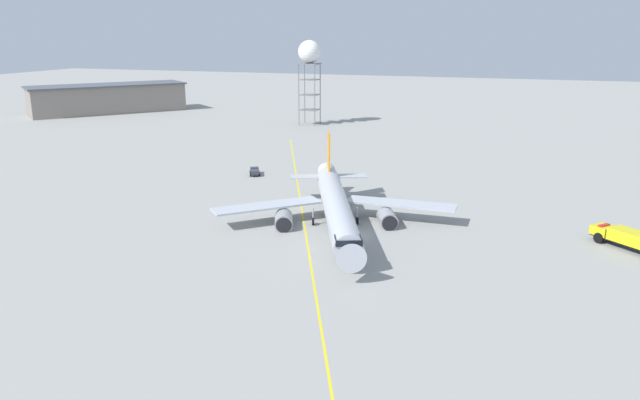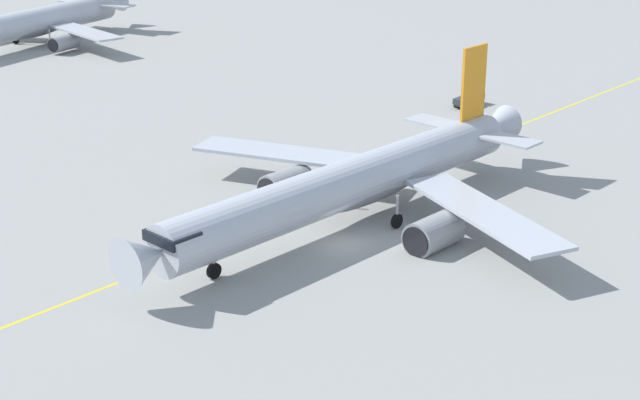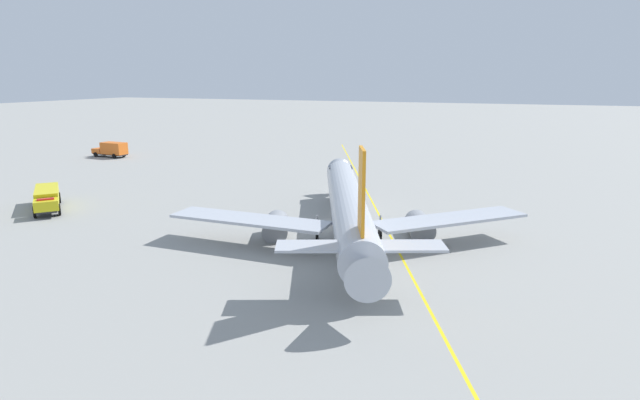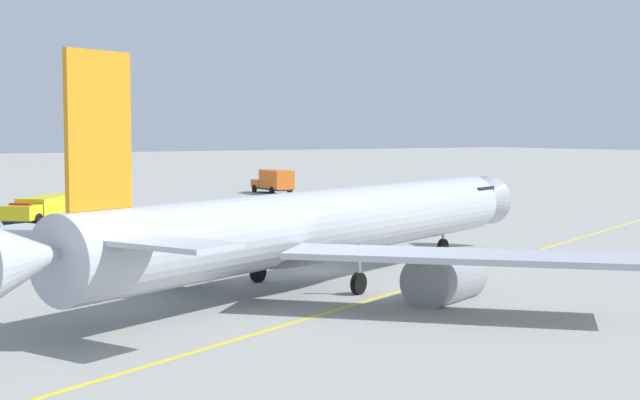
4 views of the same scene
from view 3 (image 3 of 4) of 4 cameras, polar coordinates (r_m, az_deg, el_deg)
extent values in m
plane|color=gray|center=(57.39, 0.64, -2.89)|extent=(600.00, 600.00, 0.00)
cylinder|color=#B2B7C1|center=(53.45, 3.12, -0.54)|extent=(34.32, 16.72, 3.64)
cone|color=#B2B7C1|center=(71.99, 2.21, 3.12)|extent=(4.08, 4.33, 3.46)
cone|color=#B2B7C1|center=(35.00, 5.03, -7.71)|extent=(4.87, 4.37, 3.10)
cube|color=black|center=(69.68, 2.30, 3.45)|extent=(3.39, 3.77, 0.70)
ellipsoid|color=slate|center=(51.99, 3.22, -2.08)|extent=(13.09, 7.84, 2.00)
cube|color=orange|center=(37.14, 4.66, 1.02)|extent=(3.06, 1.42, 6.23)
cube|color=#B2B7C1|center=(38.12, -0.75, -5.17)|extent=(4.50, 6.14, 0.20)
cube|color=#B2B7C1|center=(38.72, 9.75, -5.08)|extent=(4.50, 6.14, 0.20)
cube|color=#B2B7C1|center=(50.77, -7.88, -2.15)|extent=(3.88, 16.15, 0.28)
cube|color=#B2B7C1|center=(52.03, 14.27, -2.06)|extent=(13.90, 14.27, 0.28)
cylinder|color=gray|center=(53.40, -4.90, -3.01)|extent=(4.85, 3.97, 2.59)
cylinder|color=black|center=(55.46, -4.73, -2.38)|extent=(0.97, 2.10, 2.20)
cylinder|color=gray|center=(54.31, 11.03, -2.93)|extent=(4.85, 3.97, 2.59)
cylinder|color=black|center=(56.33, 10.61, -2.32)|extent=(0.97, 2.10, 2.20)
cylinder|color=#9EA0A5|center=(66.96, 2.41, 0.87)|extent=(0.20, 0.20, 2.06)
cylinder|color=black|center=(67.20, 2.40, 0.02)|extent=(1.13, 0.69, 1.10)
cylinder|color=#9EA0A5|center=(52.07, -0.33, -2.80)|extent=(0.20, 0.20, 2.06)
cylinder|color=black|center=(52.37, -0.33, -3.88)|extent=(1.13, 0.69, 1.10)
cylinder|color=#9EA0A5|center=(52.47, 6.73, -2.77)|extent=(0.20, 0.20, 2.06)
cylinder|color=black|center=(52.77, 6.70, -3.84)|extent=(1.13, 0.69, 1.10)
cube|color=#232326|center=(116.27, -22.36, 4.76)|extent=(2.65, 7.96, 0.20)
cube|color=orange|center=(118.21, -23.29, 5.09)|extent=(2.70, 2.50, 1.00)
cube|color=black|center=(119.00, -23.65, 5.18)|extent=(2.16, 0.21, 0.56)
cube|color=orange|center=(115.17, -21.98, 5.37)|extent=(2.88, 5.43, 2.40)
cylinder|color=black|center=(117.46, -23.73, 4.66)|extent=(0.34, 1.02, 1.00)
cylinder|color=black|center=(119.15, -22.81, 4.86)|extent=(0.34, 1.02, 1.00)
cylinder|color=black|center=(113.59, -21.96, 4.56)|extent=(0.34, 1.02, 1.00)
cylinder|color=black|center=(115.33, -21.04, 4.76)|extent=(0.34, 1.02, 1.00)
cube|color=#232326|center=(72.78, -28.09, -0.33)|extent=(8.62, 9.22, 0.20)
cube|color=yellow|center=(68.73, -28.22, -0.48)|extent=(3.56, 3.54, 1.20)
cube|color=black|center=(67.62, -28.25, -0.54)|extent=(1.70, 1.54, 0.67)
cube|color=yellow|center=(73.87, -28.15, 0.56)|extent=(7.17, 7.55, 1.60)
cube|color=red|center=(68.59, -28.28, 0.09)|extent=(1.77, 1.68, 0.16)
cylinder|color=black|center=(69.21, -27.05, -0.95)|extent=(1.14, 1.23, 1.40)
cylinder|color=black|center=(69.33, -29.22, -1.17)|extent=(1.14, 1.23, 1.40)
cylinder|color=black|center=(76.01, -27.05, 0.23)|extent=(1.14, 1.23, 1.40)
cylinder|color=black|center=(76.12, -29.02, 0.03)|extent=(1.14, 1.23, 1.40)
cube|color=yellow|center=(54.93, 7.73, -3.77)|extent=(137.65, 58.99, 0.01)
camera|label=1|loc=(135.68, 4.12, 18.17)|focal=34.44mm
camera|label=2|loc=(112.27, -23.84, 18.32)|focal=54.72mm
camera|label=4|loc=(34.11, 66.82, -8.51)|focal=51.76mm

